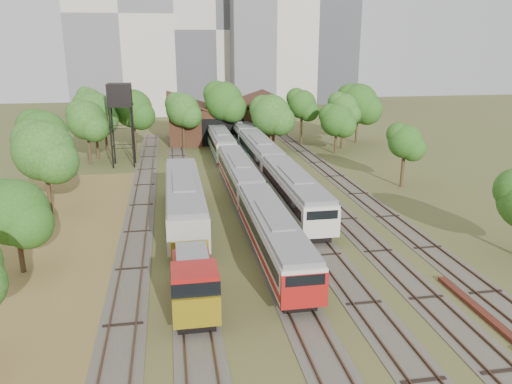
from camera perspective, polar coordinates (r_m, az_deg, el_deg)
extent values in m
plane|color=#475123|center=(27.99, 10.78, -15.94)|extent=(240.00, 240.00, 0.00)
cube|color=brown|center=(34.65, -24.40, -10.49)|extent=(14.00, 60.00, 0.04)
cube|color=#4C473D|center=(49.35, -12.98, -1.47)|extent=(2.60, 80.00, 0.06)
cube|color=#472D1E|center=(49.37, -13.82, -1.40)|extent=(0.08, 80.00, 0.14)
cube|color=#472D1E|center=(49.28, -12.16, -1.33)|extent=(0.08, 80.00, 0.14)
cube|color=#4C473D|center=(49.26, -8.34, -1.24)|extent=(2.60, 80.00, 0.06)
cube|color=#472D1E|center=(49.23, -9.18, -1.18)|extent=(0.08, 80.00, 0.14)
cube|color=#472D1E|center=(49.25, -7.51, -1.10)|extent=(0.08, 80.00, 0.14)
cube|color=#4C473D|center=(49.74, -1.42, -0.89)|extent=(2.60, 80.00, 0.06)
cube|color=#472D1E|center=(49.62, -2.24, -0.84)|extent=(0.08, 80.00, 0.14)
cube|color=#472D1E|center=(49.82, -0.60, -0.75)|extent=(0.08, 80.00, 0.14)
cube|color=#4C473D|center=(50.45, 3.08, -0.66)|extent=(2.60, 80.00, 0.06)
cube|color=#472D1E|center=(50.28, 2.28, -0.60)|extent=(0.08, 80.00, 0.14)
cube|color=#472D1E|center=(50.59, 3.87, -0.52)|extent=(0.08, 80.00, 0.14)
cube|color=#4C473D|center=(51.47, 7.42, -0.43)|extent=(2.60, 80.00, 0.06)
cube|color=#472D1E|center=(51.24, 6.66, -0.37)|extent=(0.08, 80.00, 0.14)
cube|color=#472D1E|center=(51.66, 8.19, -0.29)|extent=(0.08, 80.00, 0.14)
cube|color=#4C473D|center=(52.77, 11.58, -0.21)|extent=(2.60, 80.00, 0.06)
cube|color=#472D1E|center=(52.49, 10.85, -0.15)|extent=(0.08, 80.00, 0.14)
cube|color=#472D1E|center=(53.01, 12.31, -0.08)|extent=(0.08, 80.00, 0.14)
cube|color=black|center=(36.32, 1.97, -7.07)|extent=(2.02, 15.64, 0.73)
cube|color=beige|center=(35.75, 1.99, -4.85)|extent=(2.66, 17.00, 2.29)
cube|color=black|center=(35.65, 2.00, -4.44)|extent=(2.72, 15.64, 0.78)
cube|color=slate|center=(35.29, 2.02, -2.86)|extent=(2.45, 16.66, 0.33)
cube|color=maroon|center=(35.99, 1.98, -5.80)|extent=(2.72, 16.66, 0.41)
cube|color=maroon|center=(28.32, 5.56, -11.18)|extent=(2.70, 0.25, 2.06)
cube|color=black|center=(52.59, -1.92, 0.45)|extent=(2.02, 15.64, 0.73)
cube|color=beige|center=(52.19, -1.94, 2.05)|extent=(2.66, 17.00, 2.29)
cube|color=black|center=(52.13, -1.94, 2.34)|extent=(2.72, 15.64, 0.78)
cube|color=slate|center=(51.88, -1.95, 3.45)|extent=(2.45, 16.66, 0.33)
cube|color=maroon|center=(52.36, -1.93, 1.37)|extent=(2.72, 16.66, 0.41)
cube|color=black|center=(46.14, 4.34, -1.86)|extent=(2.18, 15.64, 0.79)
cube|color=beige|center=(45.66, 4.38, 0.08)|extent=(2.87, 17.00, 2.47)
cube|color=black|center=(45.58, 4.39, 0.44)|extent=(2.93, 15.64, 0.84)
cube|color=slate|center=(45.28, 4.42, 1.80)|extent=(2.64, 16.66, 0.36)
cube|color=#1A6A36|center=(45.86, 4.36, -0.74)|extent=(2.93, 16.66, 0.44)
cube|color=beige|center=(37.98, 7.49, -3.64)|extent=(2.91, 0.25, 2.22)
cube|color=black|center=(62.61, 0.44, 3.10)|extent=(2.18, 15.64, 0.79)
cube|color=beige|center=(62.26, 0.45, 4.56)|extent=(2.87, 17.00, 2.47)
cube|color=black|center=(62.20, 0.45, 4.83)|extent=(2.93, 15.64, 0.84)
cube|color=slate|center=(61.98, 0.45, 5.84)|extent=(2.64, 16.66, 0.36)
cube|color=#1A6A36|center=(62.40, 0.44, 3.94)|extent=(2.93, 16.66, 0.44)
cube|color=black|center=(79.52, -1.83, 5.97)|extent=(2.18, 15.64, 0.79)
cube|color=beige|center=(79.24, -1.84, 7.13)|extent=(2.87, 17.00, 2.47)
cube|color=black|center=(79.20, -1.84, 7.35)|extent=(2.93, 15.64, 0.84)
cube|color=slate|center=(79.03, -1.85, 8.15)|extent=(2.64, 16.66, 0.36)
cube|color=#1A6A36|center=(79.36, -1.83, 6.64)|extent=(2.93, 16.66, 0.44)
cube|color=black|center=(70.43, -4.04, 4.54)|extent=(2.01, 14.72, 0.73)
cube|color=beige|center=(70.14, -4.06, 5.75)|extent=(2.65, 16.00, 2.28)
cube|color=black|center=(70.09, -4.07, 5.97)|extent=(2.71, 14.72, 0.78)
cube|color=slate|center=(69.91, -4.08, 6.80)|extent=(2.43, 15.68, 0.33)
cube|color=#1A6A36|center=(70.26, -4.05, 5.24)|extent=(2.71, 15.68, 0.41)
cube|color=beige|center=(62.41, -3.30, 4.31)|extent=(2.69, 0.25, 2.05)
cube|color=black|center=(30.82, -7.13, -11.63)|extent=(2.05, 7.20, 0.84)
cube|color=maroon|center=(31.03, -7.29, -9.12)|extent=(2.33, 4.40, 1.40)
cube|color=maroon|center=(27.74, -6.97, -11.08)|extent=(2.52, 2.42, 2.52)
cube|color=black|center=(27.46, -7.01, -9.96)|extent=(2.56, 2.47, 0.84)
cube|color=gold|center=(26.84, -6.76, -13.55)|extent=(2.52, 0.20, 1.68)
cube|color=gold|center=(33.92, -7.56, -6.91)|extent=(2.52, 0.20, 1.68)
cube|color=slate|center=(29.67, -7.32, -7.10)|extent=(1.86, 3.60, 0.19)
cube|color=black|center=(43.67, -8.11, -3.03)|extent=(2.29, 16.56, 0.83)
cube|color=gray|center=(43.14, -8.20, -0.88)|extent=(3.02, 18.00, 2.60)
cube|color=black|center=(43.05, -8.22, -0.48)|extent=(3.08, 16.56, 0.88)
cube|color=slate|center=(42.72, -8.28, 1.03)|extent=(2.78, 17.64, 0.37)
cylinder|color=black|center=(64.32, -16.22, 5.90)|extent=(0.19, 0.19, 7.58)
cylinder|color=black|center=(64.09, -13.94, 6.03)|extent=(0.19, 0.19, 7.58)
cylinder|color=black|center=(66.83, -16.00, 6.29)|extent=(0.19, 0.19, 7.58)
cylinder|color=black|center=(66.60, -13.80, 6.42)|extent=(0.19, 0.19, 7.58)
cube|color=black|center=(64.90, -15.25, 9.54)|extent=(2.99, 2.99, 0.20)
cube|color=black|center=(64.77, -15.34, 10.75)|extent=(2.84, 2.84, 2.56)
cube|color=#532317|center=(32.53, 23.85, -12.01)|extent=(0.49, 7.77, 0.25)
cube|color=#392214|center=(81.27, -4.21, 7.85)|extent=(16.00, 11.00, 5.50)
cube|color=#392214|center=(80.54, -7.14, 10.09)|extent=(8.45, 11.55, 2.96)
cube|color=#392214|center=(81.33, -1.41, 10.27)|extent=(8.45, 11.55, 2.96)
cube|color=black|center=(76.00, -3.78, 6.84)|extent=(6.40, 0.15, 4.12)
cylinder|color=#382616|center=(37.23, -25.33, -5.93)|extent=(0.36, 0.36, 3.38)
sphere|color=#294E14|center=(36.38, -25.83, -2.11)|extent=(4.40, 4.40, 4.40)
cylinder|color=#382616|center=(48.58, -22.63, 0.22)|extent=(0.36, 0.36, 4.67)
sphere|color=#294E14|center=(47.78, -23.10, 4.37)|extent=(5.34, 5.34, 5.34)
cylinder|color=#382616|center=(56.17, -22.79, 2.31)|extent=(0.36, 0.36, 4.74)
sphere|color=#294E14|center=(55.47, -23.20, 5.98)|extent=(5.08, 5.08, 5.08)
cylinder|color=#382616|center=(67.69, -18.53, 4.87)|extent=(0.36, 0.36, 4.49)
sphere|color=#294E14|center=(67.13, -18.80, 7.77)|extent=(4.91, 4.91, 4.91)
cylinder|color=#382616|center=(76.46, -16.80, 6.30)|extent=(0.36, 0.36, 4.58)
sphere|color=#294E14|center=(75.96, -17.02, 8.92)|extent=(3.86, 3.86, 3.86)
cylinder|color=#382616|center=(84.55, -18.20, 7.22)|extent=(0.36, 0.36, 4.94)
sphere|color=#294E14|center=(84.07, -18.43, 9.78)|extent=(4.08, 4.08, 4.08)
cylinder|color=#382616|center=(70.78, -17.73, 5.59)|extent=(0.36, 0.36, 4.91)
sphere|color=#294E14|center=(70.22, -18.00, 8.62)|extent=(5.50, 5.50, 5.50)
cylinder|color=#382616|center=(73.01, -13.69, 6.24)|extent=(0.36, 0.36, 4.99)
sphere|color=#294E14|center=(72.46, -13.90, 9.24)|extent=(5.32, 5.32, 5.32)
cylinder|color=#382616|center=(75.38, -8.27, 6.67)|extent=(0.36, 0.36, 4.51)
sphere|color=#294E14|center=(74.87, -8.38, 9.29)|extent=(4.87, 4.87, 4.87)
cylinder|color=#382616|center=(76.35, -3.63, 7.25)|extent=(0.36, 0.36, 5.35)
sphere|color=#294E14|center=(75.80, -3.69, 10.33)|extent=(5.74, 5.74, 5.74)
cylinder|color=#382616|center=(72.79, 1.71, 6.33)|extent=(0.36, 0.36, 4.13)
sphere|color=#294E14|center=(72.30, 1.73, 8.82)|extent=(5.74, 5.74, 5.74)
cylinder|color=#382616|center=(76.59, 5.19, 7.10)|extent=(0.36, 0.36, 4.97)
sphere|color=#294E14|center=(76.06, 5.26, 9.95)|extent=(4.31, 4.31, 4.31)
cylinder|color=#382616|center=(75.45, 9.82, 6.69)|extent=(0.36, 0.36, 4.73)
sphere|color=#294E14|center=(74.93, 9.96, 9.44)|extent=(4.20, 4.20, 4.20)
cylinder|color=#382616|center=(80.55, 11.43, 7.24)|extent=(0.36, 0.36, 4.80)
sphere|color=#294E14|center=(80.06, 11.58, 9.86)|extent=(6.18, 6.18, 6.18)
cylinder|color=#382616|center=(56.21, 16.41, 2.52)|extent=(0.36, 0.36, 3.94)
sphere|color=#294E14|center=(55.59, 16.66, 5.57)|extent=(3.61, 3.61, 3.61)
cylinder|color=#382616|center=(71.84, 9.09, 5.83)|extent=(0.36, 0.36, 3.72)
sphere|color=#294E14|center=(71.38, 9.19, 8.10)|extent=(4.56, 4.56, 4.56)
cube|color=beige|center=(117.48, -15.14, 18.93)|extent=(22.00, 16.00, 42.00)
cube|color=#BCB7AB|center=(122.50, -5.01, 17.87)|extent=(20.00, 18.00, 36.00)
cube|color=beige|center=(116.61, 1.59, 20.95)|extent=(18.00, 16.00, 48.00)
cube|color=#3F4146|center=(138.78, 8.46, 15.94)|extent=(12.00, 12.00, 28.00)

